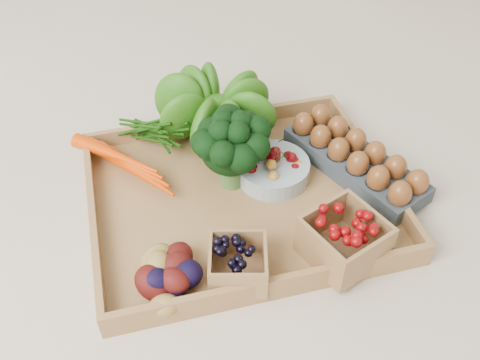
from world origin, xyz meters
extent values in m
plane|color=beige|center=(0.00, 0.00, 0.00)|extent=(4.00, 4.00, 0.00)
cube|color=#9C7141|center=(0.00, 0.00, 0.01)|extent=(0.55, 0.45, 0.01)
sphere|color=#1A460B|center=(0.00, 0.20, 0.09)|extent=(0.16, 0.16, 0.16)
cylinder|color=#8C9EA5|center=(0.08, 0.04, 0.03)|extent=(0.14, 0.14, 0.04)
cube|color=#363E44|center=(0.24, 0.01, 0.03)|extent=(0.22, 0.32, 0.04)
cube|color=black|center=(-0.05, -0.17, 0.05)|extent=(0.11, 0.11, 0.06)
cube|color=#690406|center=(0.13, -0.18, 0.05)|extent=(0.15, 0.15, 0.08)
camera|label=1|loc=(-0.18, -0.68, 0.73)|focal=40.00mm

